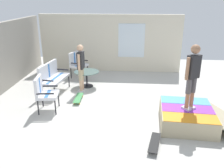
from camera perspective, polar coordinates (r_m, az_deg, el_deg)
The scene contains 11 objects.
ground_plane at distance 7.06m, azimuth 1.04°, elevation -6.18°, with size 12.00×12.00×0.10m, color beige.
house_facade at distance 10.32m, azimuth -0.34°, elevation 9.76°, with size 0.23×6.00×2.41m.
skate_ramp at distance 6.43m, azimuth 17.70°, elevation -7.35°, with size 1.63×1.98×0.44m.
patio_bench at distance 8.22m, azimuth -14.25°, elevation 2.08°, with size 1.32×0.72×1.02m.
patio_chair_near_house at distance 9.68m, azimuth -8.48°, elevation 5.21°, with size 0.76×0.71×1.02m.
patio_chair_by_wall at distance 6.93m, azimuth -16.13°, elevation -1.56°, with size 0.68×0.62×1.02m.
patio_table at distance 8.61m, azimuth -6.09°, elevation 1.97°, with size 0.90×0.90×0.57m.
person_watching at distance 8.03m, azimuth -7.49°, elevation 4.55°, with size 0.48×0.27×1.63m.
person_skater at distance 6.00m, azimuth 18.79°, elevation 2.52°, with size 0.36×0.40×1.63m.
skateboard_by_bench at distance 7.58m, azimuth -8.06°, elevation -3.33°, with size 0.81×0.22×0.10m.
skateboard_spare at distance 5.44m, azimuth 10.15°, elevation -13.69°, with size 0.82×0.36×0.10m.
Camera 1 is at (-6.31, -0.37, 3.10)m, focal length 38.11 mm.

